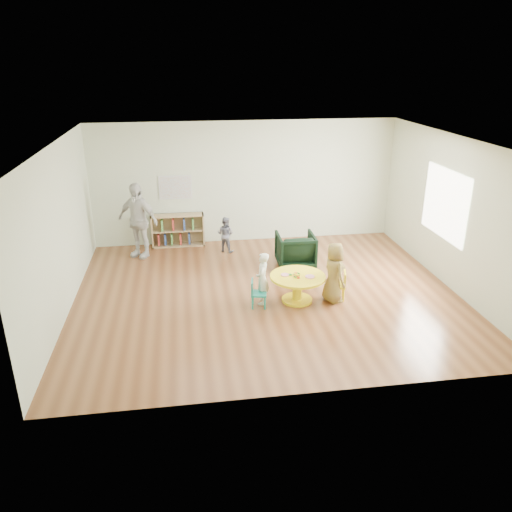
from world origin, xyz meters
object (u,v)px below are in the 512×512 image
Objects in this scene: kid_chair_right at (340,284)px; bookshelf at (177,230)px; toddler at (225,234)px; activity_table at (298,283)px; child_left at (262,279)px; kid_chair_left at (257,293)px; adult_caretaker at (138,220)px; armchair at (295,250)px; child_right at (334,273)px.

bookshelf is (-2.88, 3.26, 0.08)m from kid_chair_right.
activity_table is at bearing 142.13° from toddler.
child_left is at bearing -65.33° from bookshelf.
kid_chair_left is 1.53m from kid_chair_right.
adult_caretaker is (-3.70, 2.69, 0.54)m from kid_chair_right.
bookshelf is at bearing 3.01° from toddler.
activity_table is 2.86m from toddler.
toddler reaches higher than kid_chair_right.
child_left reaches higher than armchair.
activity_table is at bearing 68.19° from child_right.
activity_table is at bearing 80.17° from armchair.
activity_table is 0.67m from child_right.
adult_caretaker is at bearing 137.87° from activity_table.
bookshelf is 1.49× the size of toddler.
adult_caretaker reaches higher than toddler.
child_left is at bearing 60.39° from armchair.
child_right is at bearing 100.76° from child_left.
child_left is at bearing 71.82° from child_right.
adult_caretaker reaches higher than kid_chair_left.
toddler is at bearing 31.73° from adult_caretaker.
toddler is at bearing -155.52° from child_left.
kid_chair_left is 0.64× the size of armchair.
activity_table reaches higher than kid_chair_left.
adult_caretaker is at bearing -145.18° from bookshelf.
child_left is at bearing 129.51° from toddler.
bookshelf is at bearing -32.22° from armchair.
toddler is at bearing 18.01° from child_right.
armchair is 3.45m from adult_caretaker.
kid_chair_left is at bearing 77.36° from child_right.
adult_caretaker reaches higher than armchair.
activity_table is at bearing 102.67° from kid_chair_right.
kid_chair_left is at bearing -20.35° from adult_caretaker.
child_right reaches higher than activity_table.
child_left reaches higher than bookshelf.
kid_chair_right is (1.52, 0.08, 0.02)m from kid_chair_left.
adult_caretaker is (-2.30, 2.64, 0.35)m from child_left.
kid_chair_left is (-0.75, -0.11, -0.07)m from activity_table.
child_right reaches higher than toddler.
bookshelf is 1.10m from adult_caretaker.
kid_chair_right is 1.69m from armchair.
kid_chair_left is at bearing 59.32° from armchair.
armchair is at bearing 30.55° from kid_chair_right.
armchair is 0.71× the size of child_right.
bookshelf is 1.09× the size of child_right.
child_left is (1.47, -3.21, 0.11)m from bookshelf.
kid_chair_left is at bearing -28.22° from child_left.
child_right is 3.23m from toddler.
activity_table is 1.04× the size of child_left.
child_left is at bearing 178.69° from activity_table.
child_right is 0.67× the size of adult_caretaker.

